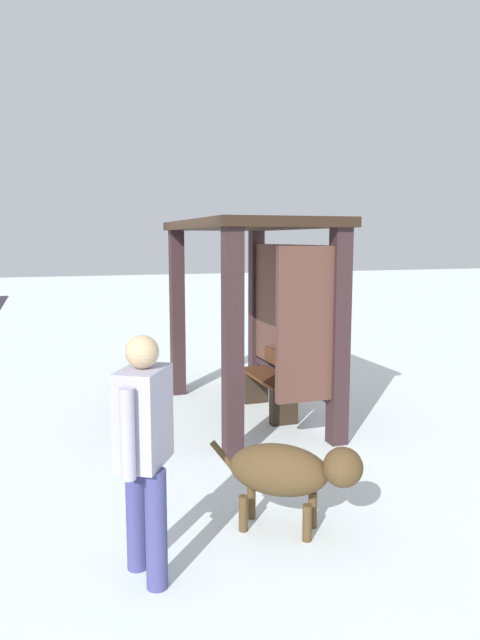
{
  "coord_description": "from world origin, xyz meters",
  "views": [
    {
      "loc": [
        6.85,
        -2.38,
        2.24
      ],
      "look_at": [
        0.18,
        -0.15,
        1.26
      ],
      "focal_mm": 32.68,
      "sensor_mm": 36.0,
      "label": 1
    }
  ],
  "objects_px": {
    "bus_shelter": "(263,282)",
    "bench_left_inside": "(271,385)",
    "person_walking": "(144,439)",
    "dog": "(290,471)"
  },
  "relations": [
    {
      "from": "bench_left_inside",
      "to": "dog",
      "type": "height_order",
      "value": "bench_left_inside"
    },
    {
      "from": "bench_left_inside",
      "to": "bus_shelter",
      "type": "bearing_deg",
      "value": -58.9
    },
    {
      "from": "bench_left_inside",
      "to": "person_walking",
      "type": "bearing_deg",
      "value": -33.73
    },
    {
      "from": "bus_shelter",
      "to": "person_walking",
      "type": "height_order",
      "value": "bus_shelter"
    },
    {
      "from": "bench_left_inside",
      "to": "dog",
      "type": "bearing_deg",
      "value": -18.78
    },
    {
      "from": "bench_left_inside",
      "to": "dog",
      "type": "distance_m",
      "value": 3.11
    },
    {
      "from": "person_walking",
      "to": "dog",
      "type": "xyz_separation_m",
      "value": [
        -0.28,
        1.15,
        -0.47
      ]
    },
    {
      "from": "bus_shelter",
      "to": "person_walking",
      "type": "relative_size",
      "value": 1.77
    },
    {
      "from": "bus_shelter",
      "to": "bench_left_inside",
      "type": "relative_size",
      "value": 2.42
    },
    {
      "from": "person_walking",
      "to": "dog",
      "type": "distance_m",
      "value": 1.27
    }
  ]
}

